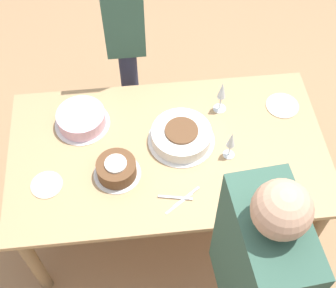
{
  "coord_description": "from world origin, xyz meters",
  "views": [
    {
      "loc": [
        -0.15,
        -1.38,
        2.75
      ],
      "look_at": [
        0.0,
        0.0,
        0.78
      ],
      "focal_mm": 50.0,
      "sensor_mm": 36.0,
      "label": 1
    }
  ],
  "objects_px": {
    "person_cutting": "(253,277)",
    "person_watching": "(122,5)",
    "cake_front_chocolate": "(117,169)",
    "wine_glass_far": "(222,92)",
    "wine_glass_near": "(231,141)",
    "cake_back_decorated": "(81,119)",
    "cake_center_white": "(181,136)"
  },
  "relations": [
    {
      "from": "person_cutting",
      "to": "person_watching",
      "type": "distance_m",
      "value": 1.63
    },
    {
      "from": "person_watching",
      "to": "person_cutting",
      "type": "bearing_deg",
      "value": 14.77
    },
    {
      "from": "person_cutting",
      "to": "cake_front_chocolate",
      "type": "bearing_deg",
      "value": 32.27
    },
    {
      "from": "cake_front_chocolate",
      "to": "person_cutting",
      "type": "bearing_deg",
      "value": -52.93
    },
    {
      "from": "cake_front_chocolate",
      "to": "cake_back_decorated",
      "type": "relative_size",
      "value": 0.8
    },
    {
      "from": "cake_center_white",
      "to": "person_watching",
      "type": "height_order",
      "value": "person_watching"
    },
    {
      "from": "cake_center_white",
      "to": "wine_glass_near",
      "type": "height_order",
      "value": "wine_glass_near"
    },
    {
      "from": "cake_front_chocolate",
      "to": "person_cutting",
      "type": "distance_m",
      "value": 0.88
    },
    {
      "from": "wine_glass_far",
      "to": "person_cutting",
      "type": "distance_m",
      "value": 1.06
    },
    {
      "from": "cake_center_white",
      "to": "wine_glass_near",
      "type": "relative_size",
      "value": 1.92
    },
    {
      "from": "person_cutting",
      "to": "person_watching",
      "type": "height_order",
      "value": "person_watching"
    },
    {
      "from": "cake_back_decorated",
      "to": "wine_glass_far",
      "type": "xyz_separation_m",
      "value": [
        0.76,
        0.03,
        0.1
      ]
    },
    {
      "from": "cake_back_decorated",
      "to": "wine_glass_far",
      "type": "height_order",
      "value": "wine_glass_far"
    },
    {
      "from": "cake_back_decorated",
      "to": "person_watching",
      "type": "relative_size",
      "value": 0.17
    },
    {
      "from": "cake_center_white",
      "to": "cake_front_chocolate",
      "type": "relative_size",
      "value": 1.48
    },
    {
      "from": "wine_glass_far",
      "to": "person_cutting",
      "type": "bearing_deg",
      "value": -93.93
    },
    {
      "from": "wine_glass_near",
      "to": "wine_glass_far",
      "type": "bearing_deg",
      "value": 89.11
    },
    {
      "from": "person_cutting",
      "to": "person_watching",
      "type": "relative_size",
      "value": 0.93
    },
    {
      "from": "wine_glass_near",
      "to": "person_cutting",
      "type": "distance_m",
      "value": 0.75
    },
    {
      "from": "cake_front_chocolate",
      "to": "cake_back_decorated",
      "type": "distance_m",
      "value": 0.38
    },
    {
      "from": "wine_glass_far",
      "to": "person_watching",
      "type": "height_order",
      "value": "person_watching"
    },
    {
      "from": "cake_front_chocolate",
      "to": "wine_glass_far",
      "type": "distance_m",
      "value": 0.7
    },
    {
      "from": "cake_front_chocolate",
      "to": "person_watching",
      "type": "height_order",
      "value": "person_watching"
    },
    {
      "from": "cake_back_decorated",
      "to": "person_watching",
      "type": "distance_m",
      "value": 0.68
    },
    {
      "from": "cake_front_chocolate",
      "to": "person_cutting",
      "type": "relative_size",
      "value": 0.15
    },
    {
      "from": "person_watching",
      "to": "cake_back_decorated",
      "type": "bearing_deg",
      "value": -26.39
    },
    {
      "from": "cake_center_white",
      "to": "person_watching",
      "type": "distance_m",
      "value": 0.82
    },
    {
      "from": "cake_center_white",
      "to": "cake_back_decorated",
      "type": "relative_size",
      "value": 1.19
    },
    {
      "from": "cake_back_decorated",
      "to": "cake_front_chocolate",
      "type": "bearing_deg",
      "value": -62.81
    },
    {
      "from": "cake_back_decorated",
      "to": "person_cutting",
      "type": "relative_size",
      "value": 0.18
    },
    {
      "from": "cake_center_white",
      "to": "wine_glass_far",
      "type": "height_order",
      "value": "wine_glass_far"
    },
    {
      "from": "wine_glass_near",
      "to": "cake_center_white",
      "type": "bearing_deg",
      "value": 153.18
    }
  ]
}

